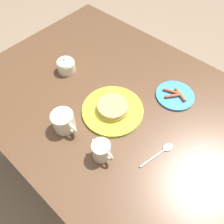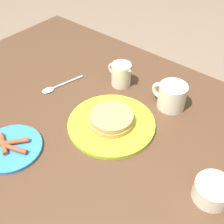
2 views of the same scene
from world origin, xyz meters
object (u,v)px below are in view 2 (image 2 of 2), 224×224
(pancake_plate, at_px, (111,122))
(side_plate_bacon, at_px, (11,148))
(coffee_mug, at_px, (171,96))
(spoon, at_px, (55,87))
(sugar_bowl, at_px, (213,189))
(creamer_pitcher, at_px, (121,74))

(pancake_plate, distance_m, side_plate_bacon, 0.30)
(coffee_mug, relative_size, spoon, 0.74)
(coffee_mug, relative_size, sugar_bowl, 1.34)
(coffee_mug, distance_m, sugar_bowl, 0.34)
(sugar_bowl, bearing_deg, pancake_plate, -5.92)
(side_plate_bacon, xyz_separation_m, coffee_mug, (-0.25, -0.44, 0.04))
(pancake_plate, relative_size, spoon, 1.64)
(pancake_plate, bearing_deg, coffee_mug, -115.20)
(coffee_mug, bearing_deg, pancake_plate, 64.80)
(pancake_plate, height_order, side_plate_bacon, pancake_plate)
(pancake_plate, height_order, creamer_pitcher, creamer_pitcher)
(creamer_pitcher, relative_size, spoon, 0.65)
(pancake_plate, xyz_separation_m, coffee_mug, (-0.09, -0.19, 0.03))
(creamer_pitcher, distance_m, spoon, 0.24)
(side_plate_bacon, relative_size, sugar_bowl, 1.95)
(coffee_mug, distance_m, spoon, 0.41)
(coffee_mug, height_order, spoon, coffee_mug)
(pancake_plate, bearing_deg, spoon, -3.14)
(creamer_pitcher, relative_size, sugar_bowl, 1.19)
(side_plate_bacon, bearing_deg, sugar_bowl, -156.41)
(side_plate_bacon, xyz_separation_m, sugar_bowl, (-0.50, -0.22, 0.03))
(pancake_plate, relative_size, coffee_mug, 2.22)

